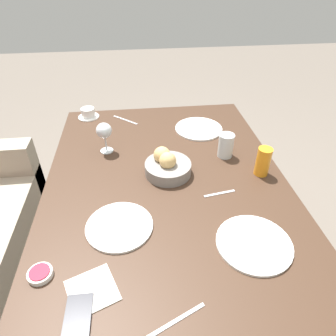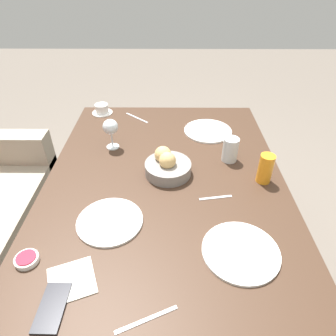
# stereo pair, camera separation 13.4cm
# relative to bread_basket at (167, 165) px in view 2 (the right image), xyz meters

# --- Properties ---
(ground_plane) EXTENTS (10.00, 10.00, 0.00)m
(ground_plane) POSITION_rel_bread_basket_xyz_m (-0.05, 0.01, -0.82)
(ground_plane) COLOR #6B6056
(dining_table) EXTENTS (1.48, 1.05, 0.77)m
(dining_table) POSITION_rel_bread_basket_xyz_m (-0.05, 0.01, -0.13)
(dining_table) COLOR #3D281C
(dining_table) RESTS_ON ground_plane
(bread_basket) EXTENTS (0.21, 0.21, 0.12)m
(bread_basket) POSITION_rel_bread_basket_xyz_m (0.00, 0.00, 0.00)
(bread_basket) COLOR gray
(bread_basket) RESTS_ON dining_table
(plate_near_left) EXTENTS (0.26, 0.26, 0.01)m
(plate_near_left) POSITION_rel_bread_basket_xyz_m (-0.44, -0.25, -0.04)
(plate_near_left) COLOR white
(plate_near_left) RESTS_ON dining_table
(plate_near_right) EXTENTS (0.26, 0.26, 0.01)m
(plate_near_right) POSITION_rel_bread_basket_xyz_m (0.38, -0.22, -0.04)
(plate_near_right) COLOR white
(plate_near_right) RESTS_ON dining_table
(plate_far_center) EXTENTS (0.25, 0.25, 0.01)m
(plate_far_center) POSITION_rel_bread_basket_xyz_m (-0.30, 0.21, -0.04)
(plate_far_center) COLOR white
(plate_far_center) RESTS_ON dining_table
(juice_glass) EXTENTS (0.06, 0.06, 0.13)m
(juice_glass) POSITION_rel_bread_basket_xyz_m (-0.06, -0.42, 0.02)
(juice_glass) COLOR orange
(juice_glass) RESTS_ON dining_table
(water_tumbler) EXTENTS (0.07, 0.07, 0.12)m
(water_tumbler) POSITION_rel_bread_basket_xyz_m (0.10, -0.30, 0.02)
(water_tumbler) COLOR silver
(water_tumbler) RESTS_ON dining_table
(wine_glass) EXTENTS (0.08, 0.08, 0.16)m
(wine_glass) POSITION_rel_bread_basket_xyz_m (0.21, 0.28, 0.07)
(wine_glass) COLOR silver
(wine_glass) RESTS_ON dining_table
(coffee_cup) EXTENTS (0.12, 0.12, 0.06)m
(coffee_cup) POSITION_rel_bread_basket_xyz_m (0.60, 0.41, -0.02)
(coffee_cup) COLOR white
(coffee_cup) RESTS_ON dining_table
(jam_bowl_berry) EXTENTS (0.08, 0.08, 0.02)m
(jam_bowl_berry) POSITION_rel_bread_basket_xyz_m (-0.48, 0.45, -0.03)
(jam_bowl_berry) COLOR white
(jam_bowl_berry) RESTS_ON dining_table
(fork_silver) EXTENTS (0.08, 0.17, 0.00)m
(fork_silver) POSITION_rel_bread_basket_xyz_m (-0.67, 0.05, -0.04)
(fork_silver) COLOR #B7B7BC
(fork_silver) RESTS_ON dining_table
(knife_silver) EXTENTS (0.13, 0.14, 0.00)m
(knife_silver) POSITION_rel_bread_basket_xyz_m (0.54, 0.19, -0.04)
(knife_silver) COLOR #B7B7BC
(knife_silver) RESTS_ON dining_table
(spoon_coffee) EXTENTS (0.03, 0.14, 0.00)m
(spoon_coffee) POSITION_rel_bread_basket_xyz_m (-0.17, -0.20, -0.04)
(spoon_coffee) COLOR #B7B7BC
(spoon_coffee) RESTS_ON dining_table
(napkin) EXTENTS (0.18, 0.18, 0.00)m
(napkin) POSITION_rel_bread_basket_xyz_m (-0.55, 0.29, -0.04)
(napkin) COLOR silver
(napkin) RESTS_ON dining_table
(cell_phone) EXTENTS (0.15, 0.08, 0.01)m
(cell_phone) POSITION_rel_bread_basket_xyz_m (-0.64, 0.32, -0.04)
(cell_phone) COLOR black
(cell_phone) RESTS_ON dining_table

